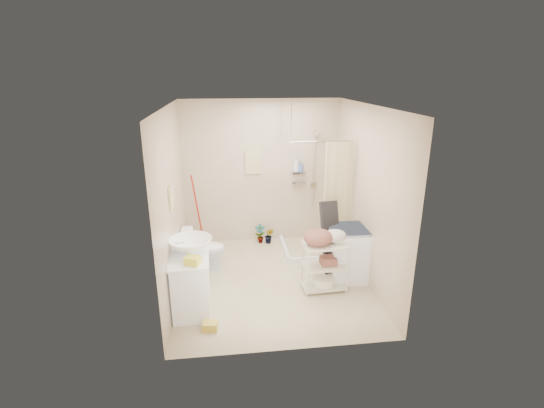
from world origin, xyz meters
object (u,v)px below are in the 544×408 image
at_px(vanity, 191,281).
at_px(toilet, 204,249).
at_px(laundry_rack, 324,262).
at_px(washing_machine, 347,253).

relative_size(vanity, toilet, 1.31).
bearing_deg(laundry_rack, washing_machine, 31.42).
bearing_deg(washing_machine, toilet, 165.67).
distance_m(vanity, toilet, 1.11).
bearing_deg(laundry_rack, vanity, -175.37).
distance_m(washing_machine, laundry_rack, 0.51).
distance_m(toilet, washing_machine, 2.25).
xyz_separation_m(vanity, washing_machine, (2.30, 0.53, 0.02)).
bearing_deg(washing_machine, vanity, -166.69).
xyz_separation_m(vanity, laundry_rack, (1.87, 0.24, 0.04)).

